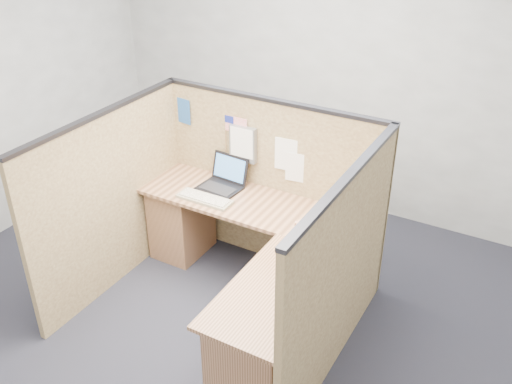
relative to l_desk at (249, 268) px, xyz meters
The scene contains 13 objects.
floor 0.52m from the l_desk, 122.80° to the right, with size 5.00×5.00×0.00m, color black.
wall_back 2.22m from the l_desk, 95.35° to the left, with size 5.00×5.00×0.00m, color gray.
cubicle_partitions 0.44m from the l_desk, 142.47° to the left, with size 2.06×1.83×1.53m.
l_desk is the anchor object (origin of this frame).
laptop 0.85m from the l_desk, 136.93° to the left, with size 0.37×0.36×0.26m.
keyboard 0.70m from the l_desk, 157.22° to the left, with size 0.48×0.16×0.03m.
mouse 0.55m from the l_desk, 34.68° to the left, with size 0.12×0.07×0.05m, color #BBBBC0.
hand_forearm 0.52m from the l_desk, 13.55° to the left, with size 0.12×0.42×0.09m.
blue_poster 1.54m from the l_desk, 147.27° to the left, with size 0.17×0.00×0.23m, color #22519C.
american_flag 1.20m from the l_desk, 128.55° to the left, with size 0.22×0.01×0.37m.
file_holder 1.06m from the l_desk, 123.44° to the left, with size 0.24×0.05×0.31m.
paper_left 0.97m from the l_desk, 92.30° to the left, with size 0.22×0.00×0.28m, color white.
paper_right 0.91m from the l_desk, 84.71° to the left, with size 0.20×0.00×0.25m, color white.
Camera 1 is at (2.00, -2.80, 3.12)m, focal length 40.00 mm.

